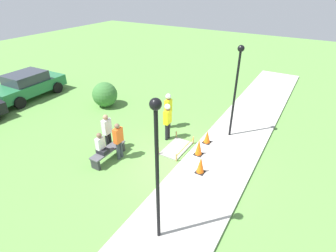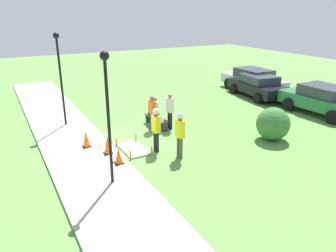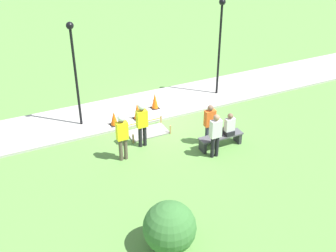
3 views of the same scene
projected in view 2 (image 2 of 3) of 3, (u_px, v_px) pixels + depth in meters
name	position (u px, v px, depth m)	size (l,w,h in m)	color
ground_plane	(111.00, 146.00, 13.67)	(60.00, 60.00, 0.00)	#5B8E42
sidewalk	(79.00, 151.00, 13.05)	(28.00, 2.70, 0.10)	#ADAAA3
wet_concrete_patch	(133.00, 149.00, 13.22)	(1.61, 0.93, 0.37)	gray
traffic_cone_near_patch	(86.00, 139.00, 13.20)	(0.34, 0.34, 0.70)	black
traffic_cone_far_patch	(108.00, 144.00, 12.60)	(0.34, 0.34, 0.74)	black
traffic_cone_sidewalk_edge	(119.00, 156.00, 11.80)	(0.34, 0.34, 0.60)	black
park_bench	(156.00, 120.00, 15.75)	(1.71, 0.44, 0.49)	#2D2D33
person_seated_on_bench	(154.00, 108.00, 15.84)	(0.36, 0.44, 0.89)	black
worker_supervisor	(180.00, 131.00, 12.21)	(0.40, 0.26, 1.82)	brown
worker_assistant	(156.00, 126.00, 12.77)	(0.40, 0.26, 1.79)	black
bystander_in_orange_shirt	(152.00, 111.00, 15.14)	(0.40, 0.22, 1.64)	#383D47
bystander_in_gray_shirt	(170.00, 109.00, 15.29)	(0.40, 0.22, 1.71)	black
lamppost_near	(107.00, 101.00, 9.71)	(0.28, 0.28, 4.18)	black
lamppost_far	(60.00, 67.00, 14.94)	(0.28, 0.28, 4.31)	black
parked_car_green	(322.00, 99.00, 17.51)	(4.43, 2.32, 1.56)	#236B3D
parked_car_silver	(253.00, 80.00, 22.36)	(4.82, 2.25, 1.54)	#BCBCC1
parked_car_black	(259.00, 85.00, 20.96)	(4.54, 2.55, 1.42)	black
shrub_rounded_near	(273.00, 124.00, 14.07)	(1.43, 1.43, 1.43)	#387033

